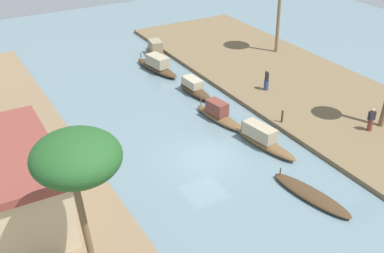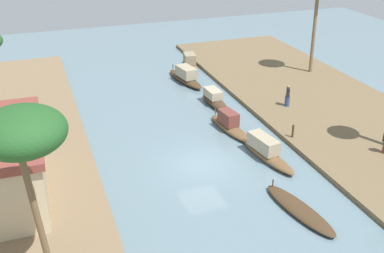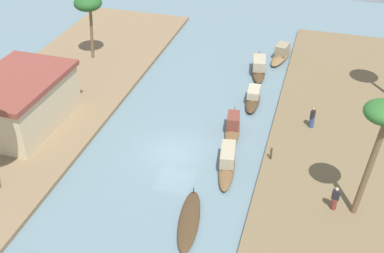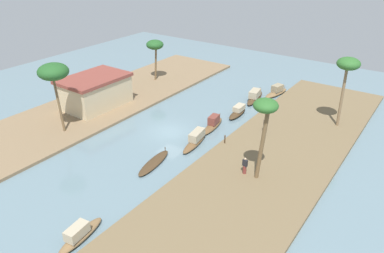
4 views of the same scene
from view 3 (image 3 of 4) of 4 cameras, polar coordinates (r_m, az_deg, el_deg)
river_water at (r=32.71m, az=-2.18°, el=-3.15°), size 70.64×70.64×0.00m
riverbank_left at (r=31.65m, az=18.33°, el=-6.32°), size 47.44×11.20×0.31m
riverbank_right at (r=37.36m, az=-19.35°, el=0.22°), size 47.44×11.20×0.31m
sampan_with_tall_canopy at (r=34.61m, az=4.88°, el=-0.02°), size 4.70×1.69×1.33m
sampan_near_left_bank at (r=38.24m, az=7.31°, el=3.38°), size 3.85×1.28×1.15m
sampan_foreground at (r=27.60m, az=-0.35°, el=-11.12°), size 5.05×1.96×0.73m
sampan_with_red_awning at (r=31.16m, az=4.23°, el=-4.21°), size 4.87×1.72×1.31m
sampan_upstream_small at (r=42.97m, az=7.98°, el=7.06°), size 5.40×2.02×1.39m
sampan_downstream_large at (r=45.86m, az=10.62°, el=8.52°), size 4.78×2.00×1.36m
person_on_near_bank at (r=35.43m, az=14.13°, el=0.89°), size 0.48×0.48×1.62m
person_by_mooring at (r=28.78m, az=16.69°, el=-8.29°), size 0.37×0.47×1.58m
mooring_post at (r=31.83m, az=9.43°, el=-3.19°), size 0.14×0.14×0.88m
palm_tree_left_near at (r=25.74m, az=21.69°, el=0.63°), size 2.01×2.01×7.37m
palm_tree_right_short at (r=43.76m, az=-12.30°, el=14.04°), size 2.45×2.45×5.86m
riverside_building at (r=36.21m, az=-19.78°, el=2.81°), size 8.05×5.68×3.72m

